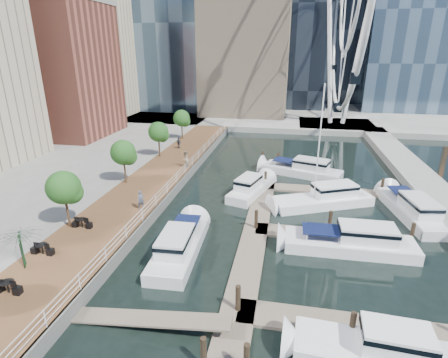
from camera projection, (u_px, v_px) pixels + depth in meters
name	position (u px, v px, depth m)	size (l,w,h in m)	color
ground	(196.00, 285.00, 22.33)	(520.00, 520.00, 0.00)	black
boardwalk	(152.00, 185.00, 37.58)	(6.00, 60.00, 1.00)	brown
seawall	(178.00, 187.00, 37.06)	(0.25, 60.00, 1.00)	#595954
land_far	(276.00, 95.00, 116.27)	(200.00, 114.00, 1.00)	gray
breakwater	(427.00, 187.00, 37.09)	(4.00, 60.00, 1.00)	gray
pier	(336.00, 126.00, 67.67)	(14.00, 12.00, 1.00)	gray
railing	(177.00, 178.00, 36.72)	(0.10, 60.00, 1.05)	white
floating_docks	(316.00, 219.00, 29.97)	(16.00, 34.00, 2.60)	#6D6051
midrise_condos	(10.00, 56.00, 48.38)	(19.00, 67.00, 28.00)	#BCAD8E
street_trees	(123.00, 153.00, 35.78)	(2.60, 42.60, 4.60)	#3F2B1C
cafe_tables	(27.00, 266.00, 21.85)	(2.50, 13.70, 0.74)	black
yacht_foreground	(348.00, 250.00, 26.22)	(2.79, 10.41, 2.15)	white
pedestrian_near	(141.00, 200.00, 30.48)	(0.62, 0.40, 1.69)	#4B5164
pedestrian_mid	(185.00, 159.00, 41.53)	(0.96, 0.75, 1.98)	gray
pedestrian_far	(179.00, 143.00, 49.74)	(0.94, 0.39, 1.61)	#31343E
moored_yachts	(314.00, 210.00, 32.77)	(22.45, 31.45, 11.50)	white
cafe_seating	(3.00, 262.00, 20.80)	(3.30, 8.78, 2.56)	black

